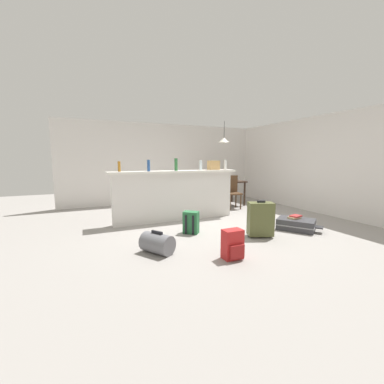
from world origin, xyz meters
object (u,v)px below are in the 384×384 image
object	(u,v)px
duffel_bag_grey	(157,243)
backpack_red	(233,245)
bottle_clear	(201,165)
book_stack	(295,217)
bottle_green	(176,165)
dining_chair_far_side	(217,186)
grocery_bag	(214,165)
dining_chair_near_partition	(232,190)
suitcase_upright_olive	(261,219)
pendant_lamp	(224,140)
dining_table	(225,184)
bottle_amber	(119,166)
bottle_white	(225,165)
backpack_green	(191,223)
bottle_blue	(149,166)
suitcase_flat_charcoal	(296,224)

from	to	relation	value
duffel_bag_grey	backpack_red	xyz separation A→B (m)	(0.92, -0.63, 0.05)
bottle_clear	book_stack	xyz separation A→B (m)	(1.31, -1.63, -1.00)
bottle_green	book_stack	size ratio (longest dim) A/B	0.98
dining_chair_far_side	grocery_bag	bearing A→B (deg)	-122.45
bottle_clear	dining_chair_near_partition	size ratio (longest dim) A/B	0.25
dining_chair_far_side	backpack_red	xyz separation A→B (m)	(-2.06, -4.07, -0.31)
suitcase_upright_olive	backpack_red	xyz separation A→B (m)	(-1.00, -0.63, -0.13)
pendant_lamp	dining_table	bearing A→B (deg)	-54.39
duffel_bag_grey	backpack_red	size ratio (longest dim) A/B	1.35
pendant_lamp	bottle_amber	bearing A→B (deg)	-160.36
bottle_white	pendant_lamp	size ratio (longest dim) A/B	0.36
pendant_lamp	backpack_green	distance (m)	3.53
bottle_green	dining_chair_far_side	world-z (taller)	bottle_green
pendant_lamp	bottle_clear	bearing A→B (deg)	-137.93
bottle_amber	bottle_white	bearing A→B (deg)	-3.21
bottle_green	dining_chair_near_partition	size ratio (longest dim) A/B	0.30
grocery_bag	book_stack	size ratio (longest dim) A/B	0.93
dining_table	backpack_green	world-z (taller)	dining_table
dining_chair_near_partition	duffel_bag_grey	world-z (taller)	dining_chair_near_partition
bottle_amber	dining_chair_near_partition	world-z (taller)	bottle_amber
bottle_blue	book_stack	bearing A→B (deg)	-32.16
suitcase_upright_olive	book_stack	distance (m)	0.96
bottle_white	book_stack	xyz separation A→B (m)	(0.66, -1.59, -1.01)
bottle_blue	duffel_bag_grey	size ratio (longest dim) A/B	0.43
dining_table	pendant_lamp	distance (m)	1.31
bottle_white	suitcase_flat_charcoal	distance (m)	2.10
bottle_amber	book_stack	size ratio (longest dim) A/B	0.76
grocery_bag	backpack_green	size ratio (longest dim) A/B	0.62
dining_table	suitcase_flat_charcoal	distance (m)	2.92
bottle_clear	backpack_green	size ratio (longest dim) A/B	0.55
bottle_green	pendant_lamp	xyz separation A→B (m)	(1.99, 1.25, 0.68)
bottle_clear	pendant_lamp	world-z (taller)	pendant_lamp
bottle_blue	dining_table	size ratio (longest dim) A/B	0.22
dining_chair_far_side	suitcase_upright_olive	size ratio (longest dim) A/B	1.39
bottle_clear	dining_chair_far_side	size ratio (longest dim) A/B	0.25
bottle_green	suitcase_flat_charcoal	bearing A→B (deg)	-40.92
bottle_clear	duffel_bag_grey	bearing A→B (deg)	-132.14
bottle_clear	duffel_bag_grey	world-z (taller)	bottle_clear
bottle_blue	duffel_bag_grey	bearing A→B (deg)	-100.68
grocery_bag	dining_table	size ratio (longest dim) A/B	0.24
backpack_red	backpack_green	xyz separation A→B (m)	(-0.05, 1.34, 0.00)
dining_chair_near_partition	duffel_bag_grey	xyz separation A→B (m)	(-2.91, -2.43, -0.36)
bottle_clear	suitcase_flat_charcoal	xyz separation A→B (m)	(1.30, -1.67, -1.15)
suitcase_flat_charcoal	dining_chair_far_side	bearing A→B (deg)	88.10
backpack_green	bottle_green	bearing A→B (deg)	85.55
bottle_green	dining_chair_near_partition	distance (m)	2.22
bottle_white	backpack_green	world-z (taller)	bottle_white
pendant_lamp	grocery_bag	bearing A→B (deg)	-130.56
dining_chair_near_partition	pendant_lamp	xyz separation A→B (m)	(0.03, 0.53, 1.44)
bottle_clear	pendant_lamp	size ratio (longest dim) A/B	0.35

